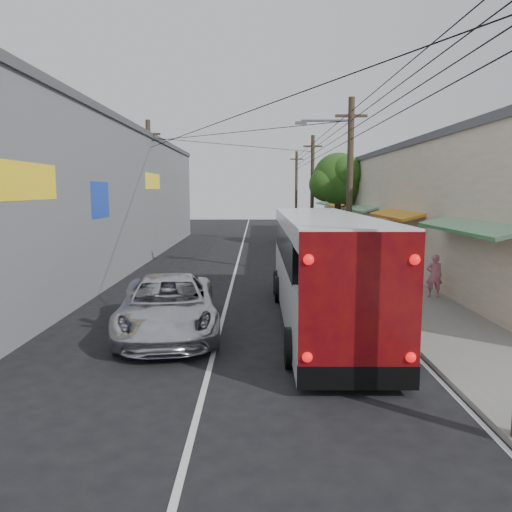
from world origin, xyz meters
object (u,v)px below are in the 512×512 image
at_px(coach_bus, 321,267).
at_px(parked_car_mid, 306,241).
at_px(jeepney, 168,306).
at_px(parked_suv, 330,256).
at_px(parked_car_far, 292,232).
at_px(pedestrian_near, 434,276).
at_px(pedestrian_far, 378,248).

xyz_separation_m(coach_bus, parked_car_mid, (1.24, 17.27, -0.97)).
xyz_separation_m(jeepney, parked_suv, (6.00, 10.35, 0.04)).
xyz_separation_m(parked_suv, parked_car_far, (-0.80, 14.46, -0.01)).
xyz_separation_m(coach_bus, jeepney, (-4.40, -1.28, -0.89)).
distance_m(jeepney, parked_car_mid, 19.40).
xyz_separation_m(parked_suv, parked_car_mid, (-0.36, 8.20, -0.12)).
height_order(parked_car_far, pedestrian_near, pedestrian_near).
xyz_separation_m(coach_bus, pedestrian_far, (4.53, 11.56, -0.75)).
bearing_deg(parked_car_far, parked_car_mid, -78.56).
bearing_deg(coach_bus, parked_suv, 80.13).
bearing_deg(parked_suv, pedestrian_near, -60.82).
relative_size(jeepney, parked_suv, 0.99).
xyz_separation_m(coach_bus, parked_suv, (1.60, 9.07, -0.85)).
distance_m(parked_car_far, pedestrian_near, 20.85).
height_order(coach_bus, parked_car_far, coach_bus).
relative_size(jeepney, parked_car_mid, 1.36).
height_order(parked_car_mid, pedestrian_near, pedestrian_near).
bearing_deg(parked_car_mid, parked_car_far, 97.76).
relative_size(jeepney, parked_car_far, 1.14).
relative_size(coach_bus, parked_car_mid, 2.70).
height_order(coach_bus, pedestrian_near, coach_bus).
relative_size(coach_bus, jeepney, 1.98).
xyz_separation_m(parked_car_mid, pedestrian_far, (3.29, -5.71, 0.22)).
distance_m(coach_bus, parked_suv, 9.25).
relative_size(parked_car_far, pedestrian_far, 3.07).
relative_size(coach_bus, parked_suv, 1.96).
height_order(coach_bus, pedestrian_far, coach_bus).
relative_size(parked_suv, parked_car_far, 1.15).
xyz_separation_m(parked_suv, pedestrian_far, (2.93, 2.49, 0.10)).
distance_m(parked_car_mid, pedestrian_far, 6.60).
bearing_deg(parked_car_mid, pedestrian_near, -73.49).
bearing_deg(pedestrian_near, parked_car_mid, -69.11).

